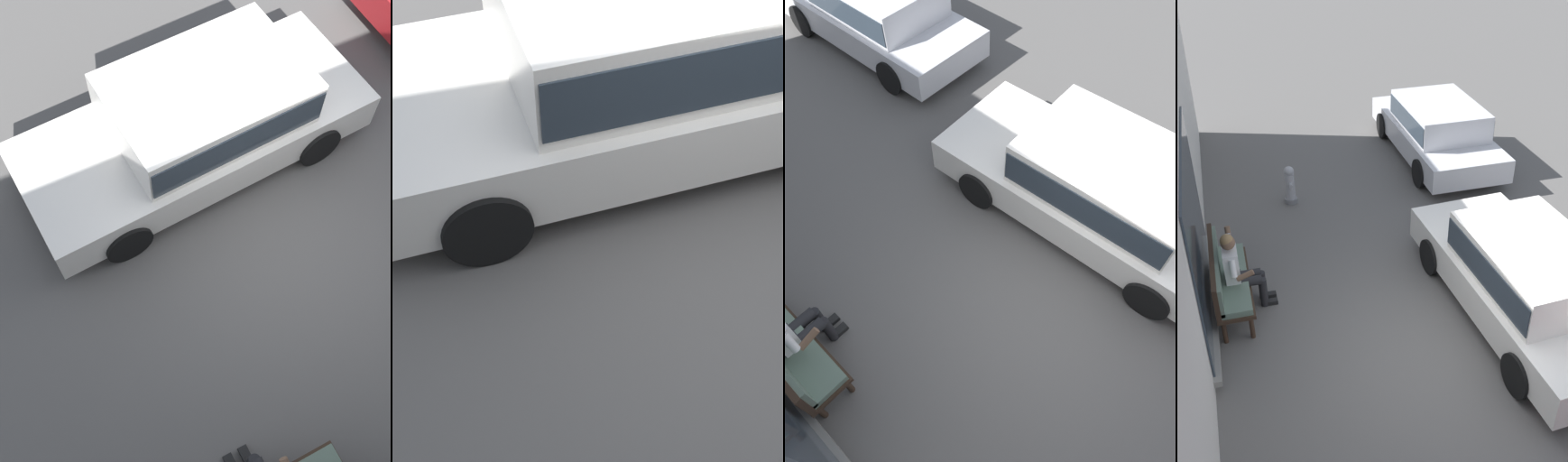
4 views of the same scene
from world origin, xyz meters
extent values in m
plane|color=#565451|center=(0.00, 0.00, 0.00)|extent=(60.00, 60.00, 0.00)
cube|color=#2D3842|center=(1.86, 3.18, 1.45)|extent=(3.40, 0.03, 2.50)
cube|color=gray|center=(1.86, 3.15, 0.18)|extent=(3.60, 0.12, 0.10)
cylinder|color=#332319|center=(2.69, 3.00, 0.20)|extent=(0.07, 0.07, 0.40)
cylinder|color=#332319|center=(1.04, 3.00, 0.20)|extent=(0.07, 0.07, 0.40)
cylinder|color=#332319|center=(2.69, 2.61, 0.20)|extent=(0.07, 0.07, 0.40)
cylinder|color=#332319|center=(1.04, 2.61, 0.20)|extent=(0.07, 0.07, 0.40)
cube|color=#332319|center=(1.86, 2.81, 0.43)|extent=(1.81, 0.55, 0.06)
cube|color=slate|center=(1.86, 2.81, 0.51)|extent=(1.75, 0.49, 0.10)
cube|color=#332319|center=(1.86, 3.04, 0.73)|extent=(1.81, 0.07, 0.55)
cube|color=slate|center=(1.86, 2.98, 0.73)|extent=(1.75, 0.06, 0.47)
cylinder|color=black|center=(1.91, 2.57, 0.51)|extent=(0.15, 0.42, 0.15)
cylinder|color=black|center=(1.91, 2.36, 0.25)|extent=(0.12, 0.12, 0.51)
cube|color=black|center=(1.91, 2.28, 0.04)|extent=(0.10, 0.24, 0.07)
cylinder|color=black|center=(1.73, 2.57, 0.51)|extent=(0.15, 0.42, 0.15)
cylinder|color=black|center=(1.73, 2.36, 0.25)|extent=(0.12, 0.12, 0.51)
cube|color=black|center=(1.73, 2.28, 0.04)|extent=(0.10, 0.24, 0.07)
cube|color=black|center=(1.82, 2.78, 0.51)|extent=(0.34, 0.24, 0.14)
cube|color=silver|center=(1.82, 2.78, 0.79)|extent=(0.38, 0.22, 0.56)
sphere|color=brown|center=(1.82, 2.78, 1.21)|extent=(0.22, 0.22, 0.22)
sphere|color=olive|center=(1.82, 2.79, 1.24)|extent=(0.20, 0.20, 0.20)
cylinder|color=silver|center=(1.58, 2.76, 0.90)|extent=(0.20, 0.10, 0.28)
cylinder|color=brown|center=(1.53, 2.60, 0.78)|extent=(0.08, 0.27, 0.17)
cylinder|color=silver|center=(2.06, 2.78, 0.97)|extent=(0.25, 0.10, 0.22)
cylinder|color=brown|center=(2.13, 2.76, 1.16)|extent=(0.16, 0.08, 0.25)
cube|color=silver|center=(1.96, 2.76, 1.20)|extent=(0.02, 0.07, 0.15)
cube|color=white|center=(0.51, -1.41, 0.50)|extent=(4.60, 2.04, 0.55)
cube|color=white|center=(0.33, -1.42, 1.09)|extent=(2.43, 1.70, 0.63)
cube|color=#28333D|center=(0.33, -1.42, 1.09)|extent=(2.38, 1.73, 0.44)
cylinder|color=black|center=(1.85, -0.48, 0.31)|extent=(0.62, 0.22, 0.61)
cylinder|color=black|center=(1.95, -2.17, 0.31)|extent=(0.62, 0.22, 0.61)
cylinder|color=black|center=(-0.93, -0.64, 0.31)|extent=(0.62, 0.22, 0.61)
cube|color=silver|center=(6.12, -2.15, 0.49)|extent=(4.35, 1.84, 0.52)
cube|color=silver|center=(5.94, -2.15, 1.05)|extent=(2.27, 1.60, 0.61)
cube|color=#28333D|center=(5.94, -2.15, 1.05)|extent=(2.22, 1.63, 0.43)
cylinder|color=black|center=(7.45, -1.28, 0.31)|extent=(0.62, 0.19, 0.62)
cylinder|color=black|center=(7.47, -2.98, 0.31)|extent=(0.62, 0.19, 0.62)
cylinder|color=black|center=(4.77, -1.31, 0.31)|extent=(0.62, 0.19, 0.62)
cylinder|color=black|center=(4.78, -3.01, 0.31)|extent=(0.62, 0.19, 0.62)
cylinder|color=slate|center=(4.82, 1.46, 0.05)|extent=(0.26, 0.26, 0.10)
cylinder|color=#99999E|center=(4.82, 1.46, 0.38)|extent=(0.19, 0.19, 0.55)
sphere|color=#99999E|center=(4.82, 1.46, 0.71)|extent=(0.20, 0.20, 0.20)
cylinder|color=#99999E|center=(4.68, 1.46, 0.46)|extent=(0.10, 0.08, 0.08)
cylinder|color=#99999E|center=(4.96, 1.46, 0.46)|extent=(0.10, 0.08, 0.08)
camera|label=1|loc=(2.50, 2.60, 6.53)|focal=45.00mm
camera|label=2|loc=(1.96, 2.60, 3.83)|focal=55.00mm
camera|label=3|loc=(-1.03, 2.60, 5.52)|focal=35.00mm
camera|label=4|loc=(-5.51, 2.60, 5.98)|focal=45.00mm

